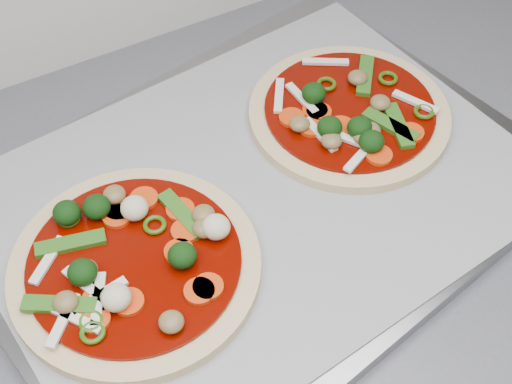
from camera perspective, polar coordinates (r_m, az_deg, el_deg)
baking_tray at (r=0.66m, az=0.09°, el=-0.30°), size 0.56×0.46×0.02m
parchment at (r=0.65m, az=0.09°, el=0.21°), size 0.52×0.40×0.00m
pizza_left at (r=0.60m, az=-9.77°, el=-5.57°), size 0.21×0.21×0.04m
pizza_right at (r=0.71m, az=7.47°, el=6.20°), size 0.22×0.22×0.03m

